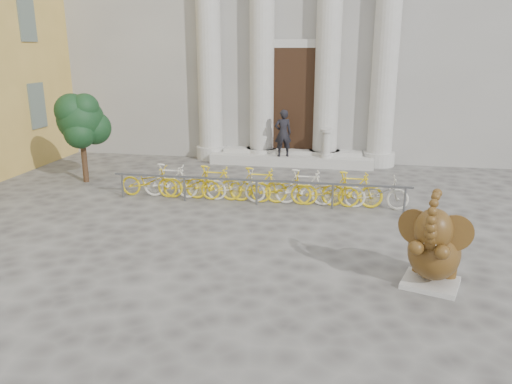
% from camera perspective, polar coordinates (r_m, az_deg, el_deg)
% --- Properties ---
extents(ground, '(80.00, 80.00, 0.00)m').
position_cam_1_polar(ground, '(9.97, -2.22, -8.80)').
color(ground, '#474442').
rests_on(ground, ground).
extents(classical_building, '(22.00, 10.70, 12.00)m').
position_cam_1_polar(classical_building, '(23.89, 5.96, 20.37)').
color(classical_building, gray).
rests_on(classical_building, ground).
extents(entrance_steps, '(6.00, 1.20, 0.36)m').
position_cam_1_polar(entrance_steps, '(18.76, 4.05, 3.75)').
color(entrance_steps, '#A8A59E').
rests_on(entrance_steps, ground).
extents(elephant_statue, '(1.28, 1.52, 1.92)m').
position_cam_1_polar(elephant_statue, '(9.57, 19.63, -6.32)').
color(elephant_statue, '#A8A59E').
rests_on(elephant_statue, ground).
extents(bike_rack, '(8.33, 0.53, 1.00)m').
position_cam_1_polar(bike_rack, '(13.98, 0.25, 0.80)').
color(bike_rack, slate).
rests_on(bike_rack, ground).
extents(tree, '(1.65, 1.50, 2.86)m').
position_cam_1_polar(tree, '(16.76, -19.35, 7.69)').
color(tree, '#332114').
rests_on(tree, ground).
extents(pedestrian, '(0.72, 0.59, 1.71)m').
position_cam_1_polar(pedestrian, '(18.25, 3.11, 6.73)').
color(pedestrian, black).
rests_on(pedestrian, entrance_steps).
extents(balustrade_post, '(0.42, 0.42, 1.04)m').
position_cam_1_polar(balustrade_post, '(18.24, 8.05, 5.38)').
color(balustrade_post, '#A8A59E').
rests_on(balustrade_post, entrance_steps).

